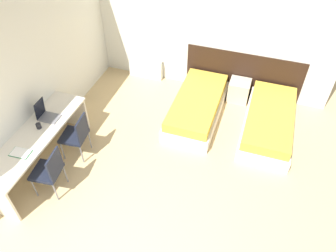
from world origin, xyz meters
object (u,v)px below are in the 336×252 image
Objects in this scene: bed_near_window at (197,107)px; chair_near_notebook at (49,170)px; laptop at (46,114)px; bed_near_door at (269,122)px; nightstand at (239,91)px; chair_near_laptop at (77,134)px.

bed_near_window is 2.26× the size of chair_near_notebook.
bed_near_door is at bearing 23.55° from laptop.
chair_near_notebook is at bearing -126.10° from nightstand.
bed_near_door is 3.51m from chair_near_laptop.
bed_near_window is at bearing 49.16° from chair_near_notebook.
nightstand is 3.82m from laptop.
chair_near_notebook reaches higher than bed_near_door.
chair_near_notebook is 1.00m from laptop.
laptop is at bearing 174.66° from chair_near_laptop.
bed_near_door is 4.26× the size of nightstand.
nightstand is 1.35× the size of laptop.
chair_near_laptop is (-3.07, -1.67, 0.28)m from bed_near_door.
chair_near_notebook is at bearing -124.04° from bed_near_window.
bed_near_window is 2.26× the size of chair_near_laptop.
chair_near_notebook is (-1.68, -2.48, 0.28)m from bed_near_window.
bed_near_window is 5.77× the size of laptop.
bed_near_window is 2.81m from laptop.
bed_near_window is 1.04m from nightstand.
nightstand is at bearing 38.89° from laptop.
chair_near_laptop is 2.56× the size of laptop.
bed_near_door is 2.26× the size of chair_near_laptop.
bed_near_window is 4.26× the size of nightstand.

